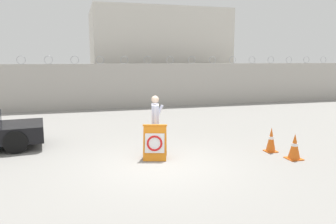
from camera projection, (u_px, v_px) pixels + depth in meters
name	position (u px, v px, depth m)	size (l,w,h in m)	color
ground_plane	(159.00, 165.00, 8.98)	(90.00, 90.00, 0.00)	gray
perimeter_wall	(113.00, 86.00, 19.37)	(36.00, 0.30, 3.08)	#ADA8A0
building_block	(157.00, 55.00, 24.89)	(9.66, 6.37, 6.41)	beige
barricade_sign	(155.00, 142.00, 9.50)	(0.82, 0.80, 1.02)	orange
security_guard	(155.00, 121.00, 10.07)	(0.49, 0.64, 1.79)	#232838
traffic_cone_near	(295.00, 147.00, 9.49)	(0.41, 0.41, 0.76)	orange
traffic_cone_mid	(271.00, 140.00, 10.26)	(0.35, 0.35, 0.78)	orange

